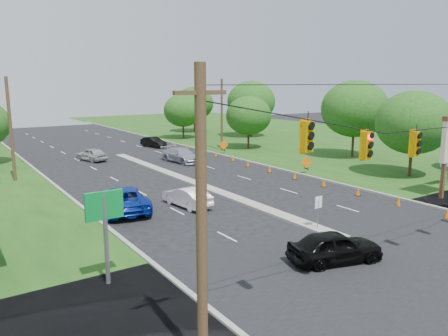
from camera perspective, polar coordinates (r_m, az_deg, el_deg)
ground at (r=22.82m, az=23.14°, el=-11.63°), size 160.00×160.00×0.00m
grass_right at (r=57.87m, az=23.00°, el=1.76°), size 40.00×160.00×0.06m
cross_street at (r=22.82m, az=23.14°, el=-11.63°), size 160.00×14.00×0.02m
curb_left at (r=42.75m, az=-22.40°, el=-1.20°), size 0.25×110.00×0.16m
curb_right at (r=50.56m, az=0.57°, el=1.42°), size 0.25×110.00×0.16m
median at (r=37.82m, az=-4.39°, el=-1.90°), size 1.00×34.00×0.18m
median_sign at (r=25.84m, az=12.22°, el=-4.90°), size 0.55×0.06×2.05m
signal_span at (r=20.94m, az=26.37°, el=0.31°), size 25.60×0.32×9.00m
utility_pole_far_left at (r=41.71m, az=-26.09°, el=4.49°), size 0.28×0.28×9.00m
utility_pole_far_right at (r=55.47m, az=-0.30°, el=6.96°), size 0.28×0.28×9.00m
cone_0 at (r=31.06m, az=27.14°, el=-5.33°), size 0.32×0.32×0.70m
cone_1 at (r=32.80m, az=21.81°, el=-4.07°), size 0.32×0.32×0.70m
cone_2 at (r=34.81m, az=17.08°, el=-2.91°), size 0.32×0.32×0.70m
cone_3 at (r=37.04m, az=12.90°, el=-1.87°), size 0.32×0.32×0.70m
cone_4 at (r=39.46m, az=9.22°, el=-0.95°), size 0.32×0.32×0.70m
cone_5 at (r=42.02m, az=5.97°, el=-0.13°), size 0.32×0.32×0.70m
cone_6 at (r=44.72m, az=3.11°, el=0.59°), size 0.32×0.32×0.70m
cone_7 at (r=47.86m, az=1.18°, el=1.30°), size 0.32×0.32×0.70m
cone_8 at (r=50.73m, az=-1.09°, el=1.85°), size 0.32×0.32×0.70m
cone_9 at (r=53.67m, az=-3.11°, el=2.35°), size 0.32×0.32×0.70m
cone_10 at (r=56.68m, az=-4.92°, el=2.79°), size 0.32×0.32×0.70m
cone_11 at (r=59.74m, az=-6.55°, el=3.18°), size 0.32×0.32×0.70m
cone_12 at (r=62.84m, az=-8.02°, el=3.53°), size 0.32×0.32×0.70m
work_sign_1 at (r=41.65m, az=10.73°, el=0.67°), size 1.27×0.58×1.37m
work_sign_2 at (r=52.41m, az=-0.03°, el=2.97°), size 1.27×0.58×1.37m
tree_7 at (r=42.97m, az=23.53°, el=5.47°), size 6.72×6.72×7.84m
tree_8 at (r=52.05m, az=16.71°, el=7.42°), size 7.56×7.56×8.82m
tree_9 at (r=56.69m, az=3.24°, el=6.86°), size 5.88×5.88×6.86m
tree_10 at (r=69.40m, az=3.57°, el=8.65°), size 7.56×7.56×8.82m
tree_11 at (r=76.38m, az=-3.92°, el=8.40°), size 6.72×6.72×7.84m
tree_12 at (r=67.39m, az=-5.38°, el=7.50°), size 5.88×5.88×6.86m
black_sedan at (r=21.75m, az=14.30°, el=-9.96°), size 4.92×3.03×1.56m
white_sedan at (r=30.47m, az=-4.85°, el=-3.74°), size 1.93×4.37×1.39m
blue_pickup at (r=30.02m, az=-13.10°, el=-3.93°), size 3.81×6.45×1.68m
silver_car_far at (r=47.52m, az=-5.57°, el=1.71°), size 2.80×5.65×1.58m
silver_car_oncoming at (r=50.29m, az=-16.89°, el=1.72°), size 2.83×4.51×1.43m
dark_car_receding at (r=59.31m, az=-9.21°, el=3.38°), size 2.24×4.36×1.37m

